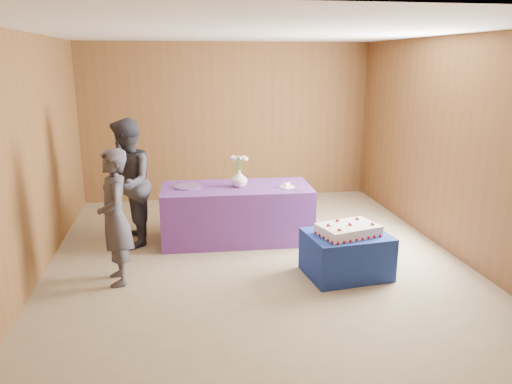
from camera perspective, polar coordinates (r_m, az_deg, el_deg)
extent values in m
plane|color=gray|center=(6.22, 0.00, -7.84)|extent=(6.00, 6.00, 0.00)
cube|color=brown|center=(8.77, -3.23, 7.98)|extent=(5.00, 0.04, 2.70)
cube|color=brown|center=(3.01, 9.43, -5.82)|extent=(5.00, 0.04, 2.70)
cube|color=brown|center=(5.96, -24.47, 3.38)|extent=(0.04, 6.00, 2.70)
cube|color=brown|center=(6.70, 21.67, 4.81)|extent=(0.04, 6.00, 2.70)
cube|color=white|center=(5.74, 0.00, 17.86)|extent=(5.00, 6.00, 0.04)
cube|color=#1B3A94|center=(5.83, 10.28, -7.02)|extent=(0.97, 0.80, 0.50)
cube|color=#602F82|center=(6.81, -2.23, -2.44)|extent=(2.03, 0.98, 0.75)
cube|color=white|center=(5.69, 10.51, -4.27)|extent=(0.73, 0.58, 0.12)
sphere|color=maroon|center=(5.37, 8.99, -5.85)|extent=(0.03, 0.03, 0.03)
sphere|color=maroon|center=(5.73, 14.32, -4.79)|extent=(0.03, 0.03, 0.03)
sphere|color=maroon|center=(5.71, 6.63, -4.51)|extent=(0.03, 0.03, 0.03)
sphere|color=maroon|center=(6.05, 11.81, -3.60)|extent=(0.03, 0.03, 0.03)
sphere|color=maroon|center=(5.48, 9.54, -4.13)|extent=(0.04, 0.04, 0.04)
cone|color=#124E1D|center=(5.49, 9.80, -4.23)|extent=(0.02, 0.03, 0.03)
sphere|color=maroon|center=(5.84, 11.37, -3.03)|extent=(0.04, 0.04, 0.04)
cone|color=#124E1D|center=(5.85, 11.61, -3.13)|extent=(0.02, 0.03, 0.03)
sphere|color=maroon|center=(5.67, 10.54, -3.53)|extent=(0.04, 0.04, 0.04)
cone|color=#124E1D|center=(5.68, 10.79, -3.63)|extent=(0.02, 0.03, 0.03)
imported|color=silver|center=(6.68, -1.94, 1.56)|extent=(0.26, 0.26, 0.23)
cylinder|color=#2B6D2C|center=(6.64, -1.62, 3.21)|extent=(0.01, 0.01, 0.16)
sphere|color=#C1A7D8|center=(6.63, -1.13, 3.91)|extent=(0.05, 0.05, 0.05)
cylinder|color=#2B6D2C|center=(6.67, -1.75, 3.25)|extent=(0.01, 0.01, 0.16)
sphere|color=white|center=(6.69, -1.45, 4.01)|extent=(0.05, 0.05, 0.05)
cylinder|color=#2B6D2C|center=(6.67, -2.00, 3.26)|extent=(0.01, 0.01, 0.16)
sphere|color=#C1A7D8|center=(6.71, -2.07, 4.04)|extent=(0.05, 0.05, 0.05)
cylinder|color=#2B6D2C|center=(6.66, -2.22, 3.23)|extent=(0.01, 0.01, 0.16)
sphere|color=white|center=(6.68, -2.62, 3.97)|extent=(0.05, 0.05, 0.05)
cylinder|color=#2B6D2C|center=(6.63, -2.29, 3.18)|extent=(0.01, 0.01, 0.16)
sphere|color=#C1A7D8|center=(6.61, -2.80, 3.85)|extent=(0.05, 0.05, 0.05)
cylinder|color=#2B6D2C|center=(6.60, -2.16, 3.14)|extent=(0.01, 0.01, 0.16)
sphere|color=white|center=(6.54, -2.48, 3.75)|extent=(0.05, 0.05, 0.05)
cylinder|color=#2B6D2C|center=(6.60, -1.91, 3.13)|extent=(0.01, 0.01, 0.16)
sphere|color=#C1A7D8|center=(6.52, -1.85, 3.72)|extent=(0.05, 0.05, 0.05)
cylinder|color=#2B6D2C|center=(6.61, -1.69, 3.16)|extent=(0.01, 0.01, 0.16)
sphere|color=white|center=(6.56, -1.29, 3.79)|extent=(0.05, 0.05, 0.05)
cylinder|color=#62468C|center=(6.72, -7.80, 0.61)|extent=(0.42, 0.42, 0.02)
cylinder|color=white|center=(6.68, 3.54, 0.60)|extent=(0.26, 0.26, 0.01)
cube|color=white|center=(6.67, 3.55, 0.89)|extent=(0.08, 0.08, 0.06)
sphere|color=maroon|center=(6.65, 3.59, 1.18)|extent=(0.02, 0.02, 0.02)
cube|color=silver|center=(6.54, 4.08, 0.24)|extent=(0.24, 0.14, 0.00)
imported|color=#3A3843|center=(5.60, -15.84, -2.83)|extent=(0.46, 0.61, 1.50)
imported|color=#2F2F38|center=(6.69, -14.52, 0.94)|extent=(0.69, 0.86, 1.69)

